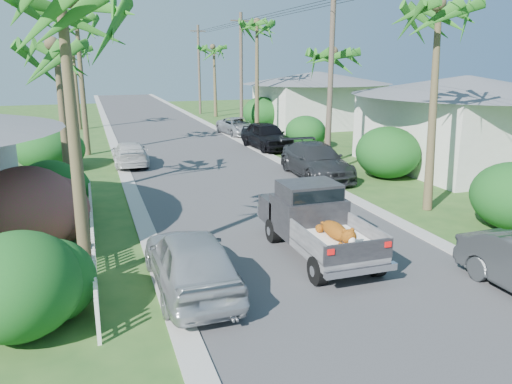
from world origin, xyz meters
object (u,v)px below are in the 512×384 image
object	(u,v)px
palm_l_d	(73,48)
house_right_far	(317,101)
palm_r_a	(442,6)
parked_car_lf	(130,154)
palm_r_d	(214,47)
house_right_near	(463,125)
utility_pole_c	(241,73)
utility_pole_b	(331,81)
palm_l_c	(76,17)
utility_pole_d	(199,69)
parked_car_rd	(238,127)
parked_car_ln	(191,261)
palm_l_b	(55,45)
palm_r_c	(257,23)
pickup_truck	(312,219)
palm_r_b	(331,53)
parked_car_rm	(316,161)
parked_car_rf	(266,136)

from	to	relation	value
palm_l_d	house_right_far	size ratio (longest dim) A/B	0.86
palm_l_d	palm_r_a	size ratio (longest dim) A/B	0.89
parked_car_lf	palm_r_d	size ratio (longest dim) A/B	0.55
house_right_near	utility_pole_c	xyz separation A→B (m)	(-7.40, 16.00, 2.38)
palm_l_d	utility_pole_b	size ratio (longest dim) A/B	0.86
utility_pole_b	utility_pole_c	world-z (taller)	same
palm_l_c	house_right_far	size ratio (longest dim) A/B	1.02
house_right_far	utility_pole_d	size ratio (longest dim) A/B	1.00
parked_car_rd	palm_l_d	distance (m)	14.66
parked_car_lf	utility_pole_c	xyz separation A→B (m)	(9.41, 9.99, 3.96)
parked_car_ln	house_right_near	bearing A→B (deg)	-149.42
parked_car_lf	palm_r_a	distance (m)	17.11
palm_r_a	utility_pole_c	world-z (taller)	utility_pole_c
palm_l_d	palm_r_d	bearing A→B (deg)	24.78
palm_l_b	palm_r_c	distance (m)	19.21
pickup_truck	palm_l_d	world-z (taller)	palm_l_d
utility_pole_d	palm_l_d	bearing A→B (deg)	-143.36
palm_l_b	house_right_near	size ratio (longest dim) A/B	0.82
palm_r_b	utility_pole_c	size ratio (longest dim) A/B	0.80
palm_l_c	utility_pole_d	world-z (taller)	palm_l_c
house_right_far	palm_r_d	bearing A→B (deg)	123.02
palm_l_b	utility_pole_c	xyz separation A→B (m)	(12.40, 16.00, -1.55)
parked_car_lf	palm_r_c	xyz separation A→B (m)	(10.01, 7.99, 7.47)
house_right_far	palm_l_d	bearing A→B (deg)	168.41
pickup_truck	parked_car_rm	world-z (taller)	pickup_truck
palm_r_a	palm_r_b	bearing A→B (deg)	88.09
pickup_truck	utility_pole_b	bearing A→B (deg)	61.03
parked_car_lf	palm_r_a	size ratio (longest dim) A/B	0.50
parked_car_ln	house_right_near	distance (m)	19.61
palm_l_d	utility_pole_d	xyz separation A→B (m)	(12.10, 9.00, -1.84)
parked_car_ln	utility_pole_d	bearing A→B (deg)	-103.41
house_right_near	utility_pole_b	bearing A→B (deg)	172.30
palm_l_d	house_right_far	distance (m)	20.37
utility_pole_d	utility_pole_b	bearing A→B (deg)	-90.00
parked_car_rf	palm_l_b	size ratio (longest dim) A/B	0.68
pickup_truck	palm_r_d	bearing A→B (deg)	80.34
parked_car_rd	parked_car_ln	world-z (taller)	parked_car_ln
parked_car_lf	palm_r_c	size ratio (longest dim) A/B	0.47
parked_car_ln	palm_r_a	world-z (taller)	palm_r_a
palm_r_d	parked_car_ln	bearing A→B (deg)	-105.01
parked_car_ln	house_right_near	xyz separation A→B (m)	(16.73, 10.14, 1.43)
parked_car_lf	palm_r_b	size ratio (longest dim) A/B	0.61
parked_car_rd	palm_r_a	distance (m)	22.11
house_right_far	parked_car_rf	bearing A→B (deg)	-130.15
parked_car_rf	parked_car_ln	world-z (taller)	parked_car_rf
palm_l_c	parked_car_ln	bearing A→B (deg)	-83.56
parked_car_lf	house_right_far	size ratio (longest dim) A/B	0.49
palm_r_c	house_right_far	xyz separation A→B (m)	(6.80, 4.00, -5.99)
palm_r_d	utility_pole_b	distance (m)	27.10
parked_car_rf	house_right_near	size ratio (longest dim) A/B	0.56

